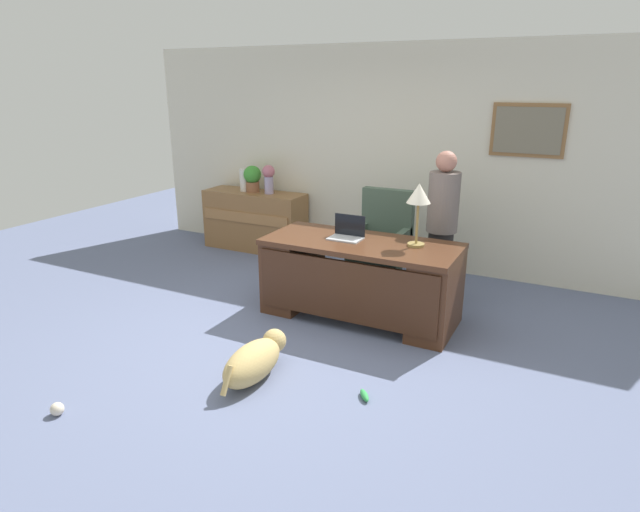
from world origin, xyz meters
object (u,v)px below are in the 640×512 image
object	(u,v)px
armchair	(382,244)
laptop	(347,233)
dog_toy_bone	(364,395)
desk_lamp	(419,197)
vase_with_flowers	(269,177)
dog_lying	(255,360)
desk	(359,277)
credenza	(255,221)
person_standing	(442,226)
vase_empty	(245,180)
potted_plant	(252,178)
dog_toy_ball	(57,409)

from	to	relation	value
armchair	laptop	distance (m)	0.98
armchair	dog_toy_bone	bearing A→B (deg)	-72.06
desk_lamp	vase_with_flowers	bearing A→B (deg)	151.11
desk_lamp	dog_toy_bone	world-z (taller)	desk_lamp
dog_lying	laptop	world-z (taller)	laptop
desk	dog_toy_bone	size ratio (longest dim) A/B	11.81
credenza	person_standing	size ratio (longest dim) A/B	0.90
vase_with_flowers	vase_empty	xyz separation A→B (m)	(-0.39, 0.00, -0.07)
desk	credenza	size ratio (longest dim) A/B	1.31
vase_empty	potted_plant	distance (m)	0.14
person_standing	desk	bearing A→B (deg)	-124.99
credenza	vase_with_flowers	bearing A→B (deg)	0.31
person_standing	dog_toy_ball	bearing A→B (deg)	-118.91
vase_with_flowers	desk	bearing A→B (deg)	-37.29
potted_plant	person_standing	bearing A→B (deg)	-13.55
person_standing	vase_with_flowers	xyz separation A→B (m)	(-2.54, 0.67, 0.22)
laptop	dog_toy_ball	size ratio (longest dim) A/B	3.36
desk_lamp	dog_toy_bone	xyz separation A→B (m)	(0.09, -1.44, -1.22)
desk_lamp	dog_lying	bearing A→B (deg)	-117.05
desk	credenza	bearing A→B (deg)	145.90
credenza	laptop	distance (m)	2.52
dog_lying	potted_plant	xyz separation A→B (m)	(-1.94, 2.92, 0.85)
laptop	vase_empty	bearing A→B (deg)	146.98
armchair	potted_plant	bearing A→B (deg)	166.19
desk	laptop	size ratio (longest dim) A/B	5.87
credenza	laptop	size ratio (longest dim) A/B	4.50
dog_toy_bone	armchair	bearing A→B (deg)	107.94
desk	laptop	distance (m)	0.45
desk	vase_with_flowers	distance (m)	2.54
person_standing	desk_lamp	distance (m)	0.82
person_standing	vase_with_flowers	size ratio (longest dim) A/B	4.14
credenza	dog_lying	xyz separation A→B (m)	(1.92, -2.92, -0.25)
dog_toy_bone	desk_lamp	bearing A→B (deg)	93.73
dog_toy_ball	armchair	bearing A→B (deg)	72.16
armchair	vase_empty	world-z (taller)	vase_empty
person_standing	dog_toy_bone	distance (m)	2.27
vase_empty	dog_toy_ball	distance (m)	4.23
laptop	vase_with_flowers	size ratio (longest dim) A/B	0.83
armchair	person_standing	distance (m)	0.80
dog_toy_bone	vase_empty	bearing A→B (deg)	136.55
armchair	desk_lamp	distance (m)	1.31
desk_lamp	dog_toy_ball	size ratio (longest dim) A/B	6.18
potted_plant	credenza	bearing A→B (deg)	-4.34
armchair	laptop	xyz separation A→B (m)	(-0.03, -0.91, 0.35)
desk_lamp	vase_empty	bearing A→B (deg)	154.54
person_standing	dog_lying	xyz separation A→B (m)	(-0.86, -2.25, -0.66)
dog_toy_ball	dog_toy_bone	bearing A→B (deg)	32.34
laptop	vase_with_flowers	xyz separation A→B (m)	(-1.79, 1.42, 0.19)
credenza	armchair	xyz separation A→B (m)	(2.07, -0.51, 0.08)
armchair	dog_toy_ball	bearing A→B (deg)	-107.84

